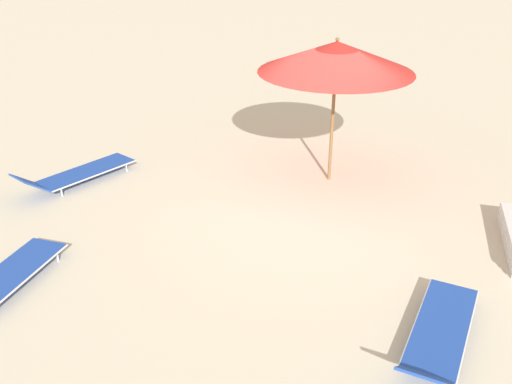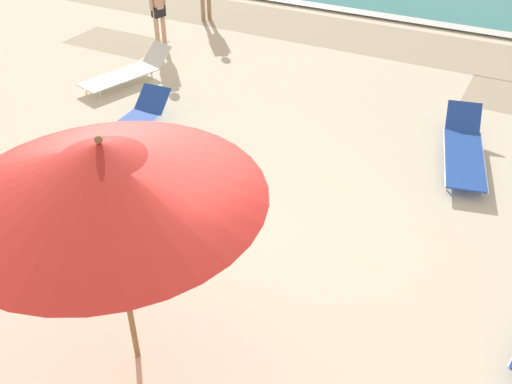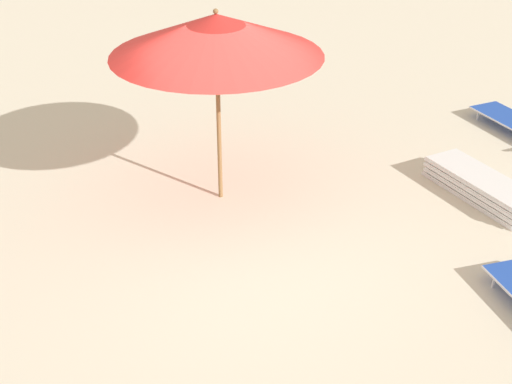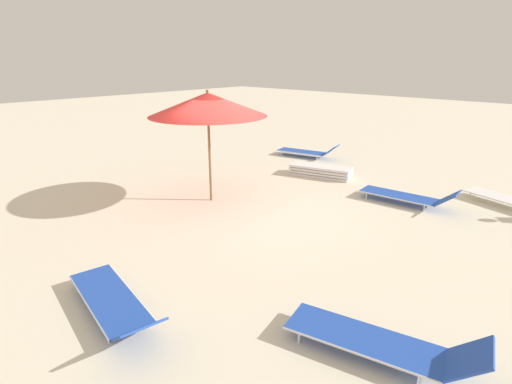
% 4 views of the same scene
% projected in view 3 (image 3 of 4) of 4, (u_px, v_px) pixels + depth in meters
% --- Properties ---
extents(ground_plane, '(60.00, 60.00, 0.16)m').
position_uv_depth(ground_plane, '(248.00, 243.00, 9.32)').
color(ground_plane, beige).
extents(beach_umbrella, '(2.80, 2.80, 2.71)m').
position_uv_depth(beach_umbrella, '(216.00, 35.00, 9.09)').
color(beach_umbrella, olive).
rests_on(beach_umbrella, ground_plane).
extents(lounger_stack, '(1.10, 1.97, 0.32)m').
position_uv_depth(lounger_stack, '(482.00, 187.00, 10.16)').
color(lounger_stack, white).
rests_on(lounger_stack, ground_plane).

